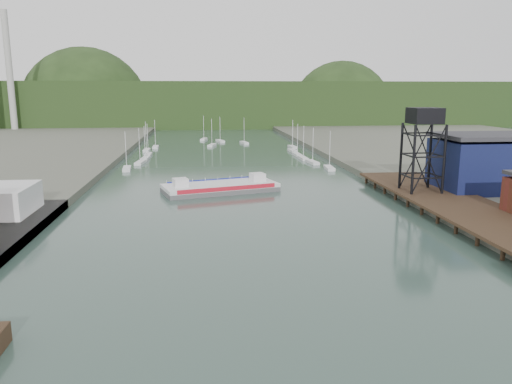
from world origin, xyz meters
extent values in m
plane|color=#283F37|center=(0.00, 0.00, 0.00)|extent=(600.00, 600.00, 0.00)
cube|color=black|center=(37.00, 45.00, 1.90)|extent=(14.00, 70.00, 0.50)
cylinder|color=black|center=(31.00, 45.00, 0.80)|extent=(0.60, 0.60, 2.20)
cylinder|color=black|center=(43.00, 45.00, 0.80)|extent=(0.60, 0.60, 2.20)
cylinder|color=black|center=(32.00, 55.00, 8.65)|extent=(0.50, 0.50, 13.00)
cylinder|color=black|center=(38.00, 55.00, 8.65)|extent=(0.50, 0.50, 13.00)
cylinder|color=black|center=(32.00, 61.00, 8.65)|extent=(0.50, 0.50, 13.00)
cylinder|color=black|center=(38.00, 61.00, 8.65)|extent=(0.50, 0.50, 13.00)
cube|color=black|center=(35.00, 58.00, 16.65)|extent=(5.50, 5.50, 3.00)
cube|color=#0D0E3B|center=(50.00, 60.00, 6.60)|extent=(20.00, 14.00, 10.00)
cube|color=#2D2D33|center=(50.00, 60.00, 12.50)|extent=(20.50, 14.50, 0.80)
cube|color=silver|center=(-27.54, 103.89, 0.35)|extent=(2.67, 7.65, 0.90)
cube|color=silver|center=(-25.28, 115.30, 0.35)|extent=(2.81, 7.67, 0.90)
cube|color=silver|center=(-24.71, 124.17, 0.35)|extent=(2.35, 7.59, 0.90)
cube|color=silver|center=(-24.81, 134.09, 0.35)|extent=(2.01, 7.50, 0.90)
cube|color=silver|center=(-26.64, 146.33, 0.35)|extent=(2.00, 7.50, 0.90)
cube|color=silver|center=(-24.32, 156.17, 0.35)|extent=(2.16, 7.54, 0.90)
cube|color=silver|center=(27.56, 99.03, 0.35)|extent=(2.53, 7.62, 0.90)
cube|color=silver|center=(25.46, 110.51, 0.35)|extent=(2.76, 7.67, 0.90)
cube|color=silver|center=(24.46, 119.29, 0.35)|extent=(2.22, 7.56, 0.90)
cube|color=silver|center=(24.27, 128.28, 0.35)|extent=(2.18, 7.54, 0.90)
cube|color=silver|center=(24.67, 139.38, 0.35)|extent=(2.46, 7.61, 0.90)
cube|color=silver|center=(26.78, 150.99, 0.35)|extent=(2.48, 7.61, 0.90)
cube|color=silver|center=(-3.16, 160.00, 0.35)|extent=(3.78, 7.76, 0.90)
cube|color=silver|center=(10.04, 168.00, 0.35)|extent=(3.31, 7.74, 0.90)
cube|color=silver|center=(0.66, 176.00, 0.35)|extent=(3.76, 7.76, 0.90)
cube|color=silver|center=(-6.11, 184.00, 0.35)|extent=(3.40, 7.74, 0.90)
cylinder|color=#ABABA6|center=(-102.00, 235.00, 30.00)|extent=(3.20, 3.20, 60.00)
cube|color=black|center=(0.00, 300.00, 12.00)|extent=(500.00, 120.00, 28.00)
sphere|color=black|center=(-80.00, 300.00, 8.00)|extent=(80.00, 80.00, 80.00)
sphere|color=black|center=(90.00, 310.00, 6.00)|extent=(70.00, 70.00, 70.00)
cube|color=#535356|center=(-3.37, 71.88, 0.48)|extent=(25.75, 15.91, 0.96)
cube|color=silver|center=(-3.37, 71.88, 1.35)|extent=(25.75, 15.91, 0.77)
cube|color=red|center=(-2.02, 67.22, 1.54)|extent=(20.35, 6.01, 0.86)
cube|color=navy|center=(-4.72, 76.55, 1.54)|extent=(20.35, 6.01, 0.86)
cube|color=silver|center=(-11.68, 69.48, 2.50)|extent=(3.57, 3.57, 1.92)
cube|color=silver|center=(4.94, 74.29, 2.50)|extent=(3.57, 3.57, 1.92)
camera|label=1|loc=(-7.16, -33.21, 21.48)|focal=35.00mm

